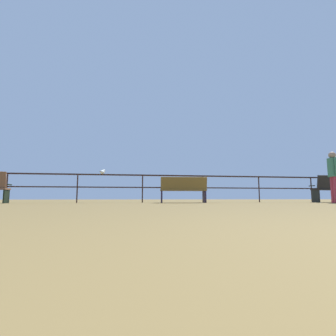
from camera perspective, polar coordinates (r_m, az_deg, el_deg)
pier_railing at (r=9.29m, az=1.18°, el=-3.14°), size 20.17×0.05×1.00m
bench_near_left at (r=8.64m, az=3.49°, el=-4.58°), size 1.59×0.70×0.86m
person_by_bench at (r=9.91m, az=33.10°, el=-1.01°), size 0.32×0.53×1.68m
seagull_on_rail at (r=9.24m, az=-14.47°, el=-0.81°), size 0.21×0.38×0.18m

